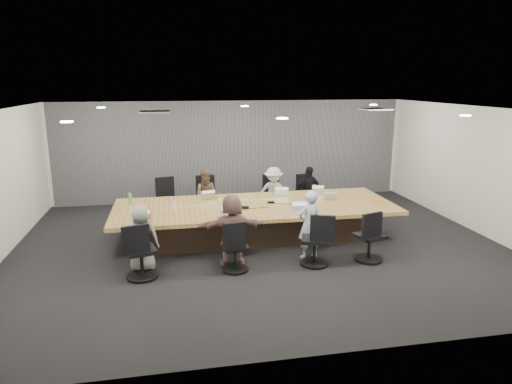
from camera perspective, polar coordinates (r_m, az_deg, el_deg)
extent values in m
cube|color=black|center=(9.59, 0.45, -6.67)|extent=(10.00, 8.00, 0.00)
cube|color=white|center=(9.00, 0.49, 10.28)|extent=(10.00, 8.00, 0.00)
cube|color=beige|center=(13.08, -2.97, 5.18)|extent=(10.00, 0.00, 2.80)
cube|color=beige|center=(5.48, 8.73, -7.21)|extent=(10.00, 0.00, 2.80)
cube|color=beige|center=(11.28, 26.27, 2.39)|extent=(0.00, 8.00, 2.80)
cube|color=slate|center=(13.00, -2.92, 5.13)|extent=(9.80, 0.04, 2.80)
cube|color=#322419|center=(9.95, -0.11, -3.90)|extent=(4.80, 1.40, 0.66)
cube|color=#AD8745|center=(9.84, -0.11, -1.84)|extent=(6.00, 2.20, 0.08)
imported|color=brown|center=(11.03, -6.09, -0.52)|extent=(0.69, 0.58, 1.28)
cube|color=#8C6647|center=(10.48, -5.85, -0.67)|extent=(0.37, 0.29, 0.02)
imported|color=#9CA29B|center=(11.28, 2.19, -0.11)|extent=(0.89, 0.59, 1.29)
cube|color=#B2B2B7|center=(10.73, 2.85, -0.27)|extent=(0.35, 0.28, 0.02)
imported|color=black|center=(11.51, 6.53, 0.06)|extent=(0.79, 0.43, 1.28)
cube|color=#B2B2B7|center=(10.97, 7.40, -0.05)|extent=(0.31, 0.24, 0.02)
imported|color=gray|center=(8.44, -14.10, -5.59)|extent=(0.62, 0.43, 1.22)
cube|color=#8C6647|center=(8.92, -13.97, -3.60)|extent=(0.31, 0.21, 0.02)
imported|color=#775650|center=(8.47, -3.03, -4.66)|extent=(1.26, 0.43, 1.35)
cube|color=#B2B2B7|center=(8.96, -3.51, -3.11)|extent=(0.39, 0.31, 0.02)
imported|color=#A7ADC1|center=(8.78, 6.68, -4.08)|extent=(0.55, 0.42, 1.34)
cube|color=#B2B2B7|center=(9.26, 5.68, -2.60)|extent=(0.35, 0.25, 0.02)
cylinder|color=#4D9C4D|center=(10.24, -15.47, -0.80)|extent=(0.09, 0.09, 0.24)
cylinder|color=#4D9C4D|center=(9.72, 7.20, -1.22)|extent=(0.08, 0.08, 0.23)
cylinder|color=silver|center=(9.56, -10.21, -1.62)|extent=(0.08, 0.08, 0.21)
cylinder|color=white|center=(9.98, -4.58, -1.17)|extent=(0.09, 0.09, 0.09)
cylinder|color=white|center=(10.41, 6.99, -0.57)|extent=(0.09, 0.09, 0.10)
cylinder|color=brown|center=(9.44, -14.40, -2.34)|extent=(0.12, 0.12, 0.12)
cube|color=black|center=(9.19, -2.26, -2.65)|extent=(0.13, 0.09, 0.03)
cube|color=black|center=(10.00, 1.88, -1.28)|extent=(0.15, 0.10, 0.03)
cube|color=black|center=(9.53, -1.36, -1.93)|extent=(0.16, 0.10, 0.06)
cube|color=gray|center=(10.40, 9.23, -0.52)|extent=(0.28, 0.19, 0.15)
cube|color=orange|center=(10.40, 14.66, -1.10)|extent=(0.21, 0.18, 0.04)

